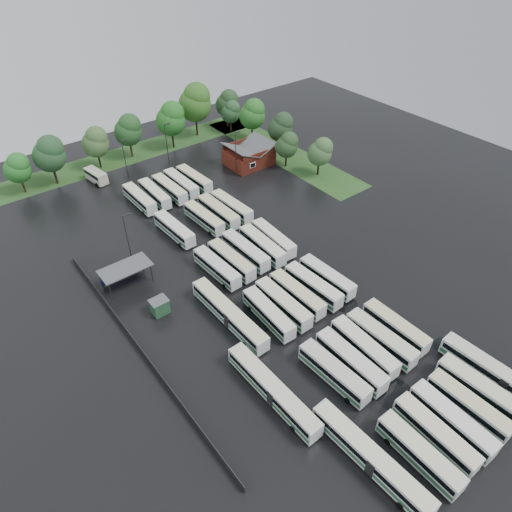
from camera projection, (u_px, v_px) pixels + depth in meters
ground at (294, 312)px, 70.37m from camera, size 160.00×160.00×0.00m
brick_building at (249, 157)px, 106.85m from camera, size 10.07×8.60×5.39m
wash_shed at (125, 269)px, 73.72m from camera, size 8.20×4.20×3.58m
utility_hut at (160, 306)px, 69.49m from camera, size 2.70×2.20×2.62m
grass_strip_north at (122, 157)px, 110.96m from camera, size 80.00×10.00×0.01m
grass_strip_east at (281, 152)px, 112.83m from camera, size 10.00×50.00×0.01m
west_fence at (139, 347)px, 64.25m from camera, size 0.10×50.00×1.20m
bus_r0c0 at (419, 453)px, 51.14m from camera, size 2.40×10.65×2.95m
bus_r0c1 at (435, 434)px, 52.96m from camera, size 2.61×10.80×2.99m
bus_r0c2 at (452, 420)px, 54.26m from camera, size 2.63×11.01×3.05m
bus_r0c3 at (468, 406)px, 55.86m from camera, size 2.43×10.62×2.94m
bus_r0c4 at (480, 390)px, 57.51m from camera, size 2.89×11.27×3.11m
bus_r1c0 at (334, 372)px, 59.61m from camera, size 2.75×10.97×3.03m
bus_r1c1 at (351, 361)px, 61.00m from camera, size 2.40×11.18×3.11m
bus_r1c2 at (364, 347)px, 62.82m from camera, size 2.77×11.07×3.06m
bus_r1c3 at (381, 339)px, 64.04m from camera, size 2.66×11.13×3.08m
bus_r1c4 at (395, 327)px, 65.85m from camera, size 2.30×10.58×2.94m
bus_r2c0 at (269, 313)px, 67.93m from camera, size 2.78×10.65×2.94m
bus_r2c1 at (283, 304)px, 69.41m from camera, size 2.39×10.99×3.06m
bus_r2c2 at (297, 294)px, 71.11m from camera, size 2.45×10.73×2.98m
bus_r2c3 at (313, 286)px, 72.56m from camera, size 2.81×10.94×3.02m
bus_r2c4 at (327, 277)px, 74.24m from camera, size 2.65×10.66×2.95m
bus_r3c0 at (217, 268)px, 76.10m from camera, size 2.66×10.66×2.94m
bus_r3c1 at (231, 260)px, 77.58m from camera, size 2.55×10.78×2.99m
bus_r3c2 at (245, 251)px, 79.53m from camera, size 2.54×11.05×3.06m
bus_r3c3 at (262, 245)px, 80.73m from camera, size 2.72×11.08×3.06m
bus_r3c4 at (273, 238)px, 82.39m from camera, size 2.81×10.79×2.97m
bus_r4c0 at (174, 229)px, 84.64m from camera, size 2.74×10.89×3.01m
bus_r4c2 at (204, 218)px, 87.50m from camera, size 2.67×10.69×2.95m
bus_r4c3 at (218, 212)px, 89.08m from camera, size 2.54×11.19×3.11m
bus_r4c4 at (231, 206)px, 90.57m from camera, size 2.79×11.00×3.04m
bus_r5c0 at (140, 199)px, 92.89m from camera, size 2.39×10.79×3.00m
bus_r5c1 at (155, 194)px, 94.42m from camera, size 2.44×10.62×2.94m
bus_r5c2 at (170, 189)px, 95.90m from camera, size 2.53×10.86×3.01m
bus_r5c3 at (181, 184)px, 97.57m from camera, size 2.44×10.96×3.04m
bus_r5c4 at (194, 179)px, 99.23m from camera, size 2.76×10.79×2.98m
artic_bus_west_a at (370, 457)px, 50.75m from camera, size 2.80×16.00×2.96m
artic_bus_west_b at (229, 314)px, 67.72m from camera, size 2.54×16.29×3.02m
artic_bus_west_c at (273, 390)px, 57.56m from camera, size 2.47×15.89×2.94m
artic_bus_east at (500, 378)px, 58.95m from camera, size 2.98×16.24×3.00m
minibus at (96, 176)px, 100.61m from camera, size 3.15×6.43×2.69m
tree_north_0 at (18, 168)px, 94.33m from camera, size 5.50×5.50×9.12m
tree_north_1 at (50, 153)px, 96.42m from camera, size 6.77×6.77×11.21m
tree_north_2 at (96, 142)px, 102.64m from camera, size 6.04×6.04×10.01m
tree_north_3 at (129, 130)px, 106.72m from camera, size 6.43×6.43×10.64m
tree_north_4 at (171, 118)px, 110.22m from camera, size 7.08×7.08×11.72m
tree_north_5 at (196, 102)px, 114.99m from camera, size 8.31×8.31×13.76m
tree_north_6 at (228, 103)px, 121.03m from camera, size 6.05×6.05×10.02m
tree_east_0 at (321, 151)px, 100.45m from camera, size 5.40×5.38×8.91m
tree_east_1 at (288, 145)px, 103.80m from camera, size 5.08×5.08×8.41m
tree_east_2 at (281, 127)px, 109.20m from camera, size 5.99×5.99×9.92m
tree_east_3 at (253, 114)px, 114.08m from camera, size 6.48×6.48×10.74m
tree_east_4 at (231, 112)px, 119.29m from camera, size 5.01×5.01×8.29m
lamp_post_ne at (236, 150)px, 101.04m from camera, size 1.51×0.30×9.83m
lamp_post_nw at (128, 238)px, 74.82m from camera, size 1.65×0.32×10.70m
lamp_post_back_w at (125, 156)px, 99.35m from camera, size 1.42×0.28×9.24m
lamp_post_back_e at (167, 142)px, 104.03m from camera, size 1.55×0.30×10.04m
puddle_0 at (394, 394)px, 59.00m from camera, size 5.33×5.33×0.01m
puddle_1 at (474, 387)px, 59.80m from camera, size 3.68×3.68×0.01m
puddle_2 at (252, 316)px, 69.66m from camera, size 7.55×7.55×0.01m
puddle_3 at (345, 304)px, 71.78m from camera, size 3.99×3.99×0.01m
puddle_4 at (446, 347)px, 65.06m from camera, size 3.57×3.57×0.01m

